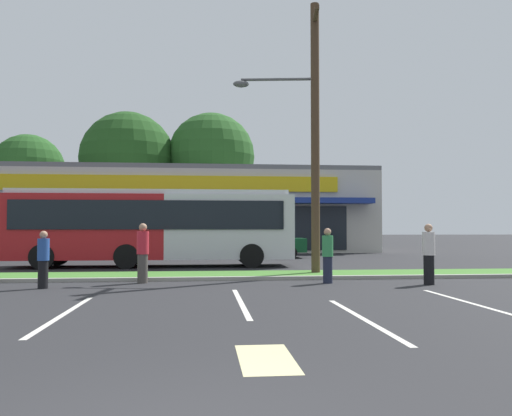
# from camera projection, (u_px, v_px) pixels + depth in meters

# --- Properties ---
(grass_median) EXTENTS (56.00, 2.20, 0.12)m
(grass_median) POSITION_uv_depth(u_px,v_px,m) (191.00, 275.00, 17.92)
(grass_median) COLOR #427A2D
(grass_median) RESTS_ON ground_plane
(curb_lip) EXTENTS (56.00, 0.24, 0.12)m
(curb_lip) POSITION_uv_depth(u_px,v_px,m) (191.00, 279.00, 16.71)
(curb_lip) COLOR #99968C
(curb_lip) RESTS_ON ground_plane
(parking_stripe_1) EXTENTS (0.12, 4.80, 0.01)m
(parking_stripe_1) POSITION_uv_depth(u_px,v_px,m) (64.00, 314.00, 10.27)
(parking_stripe_1) COLOR silver
(parking_stripe_1) RESTS_ON ground_plane
(parking_stripe_2) EXTENTS (0.12, 4.80, 0.01)m
(parking_stripe_2) POSITION_uv_depth(u_px,v_px,m) (241.00, 302.00, 11.89)
(parking_stripe_2) COLOR silver
(parking_stripe_2) RESTS_ON ground_plane
(parking_stripe_3) EXTENTS (0.12, 4.80, 0.01)m
(parking_stripe_3) POSITION_uv_depth(u_px,v_px,m) (363.00, 318.00, 9.78)
(parking_stripe_3) COLOR silver
(parking_stripe_3) RESTS_ON ground_plane
(parking_stripe_4) EXTENTS (0.12, 4.80, 0.01)m
(parking_stripe_4) POSITION_uv_depth(u_px,v_px,m) (470.00, 303.00, 11.80)
(parking_stripe_4) COLOR silver
(parking_stripe_4) RESTS_ON ground_plane
(lot_arrow) EXTENTS (0.70, 1.60, 0.01)m
(lot_arrow) POSITION_uv_depth(u_px,v_px,m) (266.00, 359.00, 6.77)
(lot_arrow) COLOR beige
(lot_arrow) RESTS_ON ground_plane
(storefront_building) EXTENTS (30.21, 12.07, 5.77)m
(storefront_building) POSITION_uv_depth(u_px,v_px,m) (157.00, 211.00, 38.97)
(storefront_building) COLOR #BCB7AD
(storefront_building) RESTS_ON ground_plane
(tree_left) EXTENTS (6.12, 6.12, 9.68)m
(tree_left) POSITION_uv_depth(u_px,v_px,m) (28.00, 170.00, 45.81)
(tree_left) COLOR #473323
(tree_left) RESTS_ON ground_plane
(tree_mid_left) EXTENTS (8.17, 8.17, 11.70)m
(tree_mid_left) POSITION_uv_depth(u_px,v_px,m) (128.00, 159.00, 46.28)
(tree_mid_left) COLOR #473323
(tree_mid_left) RESTS_ON ground_plane
(tree_mid) EXTENTS (7.67, 7.67, 11.79)m
(tree_mid) POSITION_uv_depth(u_px,v_px,m) (211.00, 157.00, 47.17)
(tree_mid) COLOR #473323
(tree_mid) RESTS_ON ground_plane
(utility_pole) EXTENTS (3.09, 2.40, 9.55)m
(utility_pole) POSITION_uv_depth(u_px,v_px,m) (311.00, 129.00, 18.66)
(utility_pole) COLOR #4C3826
(utility_pole) RESTS_ON ground_plane
(city_bus) EXTENTS (12.03, 2.66, 3.25)m
(city_bus) POSITION_uv_depth(u_px,v_px,m) (152.00, 225.00, 22.87)
(city_bus) COLOR #AD191E
(city_bus) RESTS_ON ground_plane
(car_2) EXTENTS (4.55, 1.91, 1.52)m
(car_2) POSITION_uv_depth(u_px,v_px,m) (264.00, 244.00, 29.46)
(car_2) COLOR #0C3F1E
(car_2) RESTS_ON ground_plane
(pedestrian_near_bench) EXTENTS (0.32, 0.32, 1.58)m
(pedestrian_near_bench) POSITION_uv_depth(u_px,v_px,m) (43.00, 259.00, 14.62)
(pedestrian_near_bench) COLOR black
(pedestrian_near_bench) RESTS_ON ground_plane
(pedestrian_by_pole) EXTENTS (0.33, 0.33, 1.65)m
(pedestrian_by_pole) POSITION_uv_depth(u_px,v_px,m) (328.00, 256.00, 16.03)
(pedestrian_by_pole) COLOR #1E2338
(pedestrian_by_pole) RESTS_ON ground_plane
(pedestrian_mid) EXTENTS (0.36, 0.36, 1.80)m
(pedestrian_mid) POSITION_uv_depth(u_px,v_px,m) (143.00, 253.00, 16.06)
(pedestrian_mid) COLOR #47423D
(pedestrian_mid) RESTS_ON ground_plane
(pedestrian_far) EXTENTS (0.36, 0.36, 1.78)m
(pedestrian_far) POSITION_uv_depth(u_px,v_px,m) (429.00, 254.00, 15.61)
(pedestrian_far) COLOR black
(pedestrian_far) RESTS_ON ground_plane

